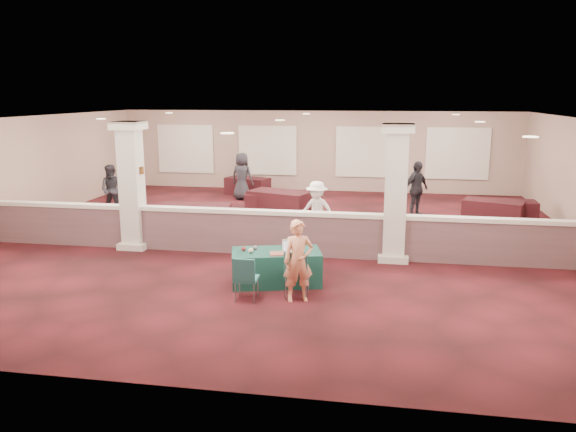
% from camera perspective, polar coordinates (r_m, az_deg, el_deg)
% --- Properties ---
extents(ground, '(16.00, 16.00, 0.00)m').
position_cam_1_polar(ground, '(15.26, -0.80, -2.33)').
color(ground, '#431015').
rests_on(ground, ground).
extents(wall_back, '(16.00, 0.04, 3.20)m').
position_cam_1_polar(wall_back, '(22.79, 2.89, 6.61)').
color(wall_back, gray).
rests_on(wall_back, ground).
extents(wall_front, '(16.00, 0.04, 3.20)m').
position_cam_1_polar(wall_front, '(7.41, -12.28, -5.70)').
color(wall_front, gray).
rests_on(wall_front, ground).
extents(wall_left, '(0.04, 16.00, 3.20)m').
position_cam_1_polar(wall_left, '(18.18, -26.51, 3.89)').
color(wall_left, gray).
rests_on(wall_left, ground).
extents(ceiling, '(16.00, 16.00, 0.02)m').
position_cam_1_polar(ceiling, '(14.78, -0.84, 9.76)').
color(ceiling, white).
rests_on(ceiling, wall_back).
extents(partition_wall, '(15.60, 0.28, 1.10)m').
position_cam_1_polar(partition_wall, '(13.70, -1.95, -1.59)').
color(partition_wall, brown).
rests_on(partition_wall, ground).
extents(column_left, '(0.72, 0.72, 3.20)m').
position_cam_1_polar(column_left, '(14.59, -15.59, 3.11)').
color(column_left, beige).
rests_on(column_left, ground).
extents(column_right, '(0.72, 0.72, 3.20)m').
position_cam_1_polar(column_right, '(13.21, 10.87, 2.41)').
color(column_right, beige).
rests_on(column_right, ground).
extents(sconce_left, '(0.12, 0.12, 0.18)m').
position_cam_1_polar(sconce_left, '(14.66, -16.67, 4.52)').
color(sconce_left, brown).
rests_on(sconce_left, column_left).
extents(sconce_right, '(0.12, 0.12, 0.18)m').
position_cam_1_polar(sconce_right, '(14.43, -14.66, 4.51)').
color(sconce_right, brown).
rests_on(sconce_right, column_left).
extents(near_table, '(1.99, 1.35, 0.70)m').
position_cam_1_polar(near_table, '(11.64, -1.20, -5.23)').
color(near_table, '#0F3931').
rests_on(near_table, ground).
extents(conf_chair_main, '(0.47, 0.48, 0.94)m').
position_cam_1_polar(conf_chair_main, '(10.77, 0.88, -5.52)').
color(conf_chair_main, '#1F575C').
rests_on(conf_chair_main, ground).
extents(conf_chair_side, '(0.44, 0.45, 0.87)m').
position_cam_1_polar(conf_chair_side, '(10.63, -4.35, -6.05)').
color(conf_chair_side, '#1F575C').
rests_on(conf_chair_side, ground).
extents(woman, '(0.66, 0.54, 1.57)m').
position_cam_1_polar(woman, '(10.57, 1.06, -4.59)').
color(woman, tan).
rests_on(woman, ground).
extents(far_table_front_left, '(2.11, 1.29, 0.80)m').
position_cam_1_polar(far_table_front_left, '(16.08, -9.40, -0.27)').
color(far_table_front_left, black).
rests_on(far_table_front_left, ground).
extents(far_table_front_center, '(2.15, 1.55, 0.79)m').
position_cam_1_polar(far_table_front_center, '(18.16, -0.87, 1.31)').
color(far_table_front_center, black).
rests_on(far_table_front_center, ground).
extents(far_table_front_right, '(1.90, 1.42, 0.69)m').
position_cam_1_polar(far_table_front_right, '(18.17, 20.11, 0.41)').
color(far_table_front_right, black).
rests_on(far_table_front_right, ground).
extents(far_table_back_left, '(1.82, 1.26, 0.67)m').
position_cam_1_polar(far_table_back_left, '(21.94, -4.13, 3.04)').
color(far_table_back_left, black).
rests_on(far_table_back_left, ground).
extents(far_table_back_center, '(1.80, 1.10, 0.68)m').
position_cam_1_polar(far_table_back_center, '(18.42, -1.71, 1.30)').
color(far_table_back_center, black).
rests_on(far_table_back_center, ground).
extents(far_table_back_right, '(1.68, 0.88, 0.67)m').
position_cam_1_polar(far_table_back_right, '(18.46, 21.40, 0.45)').
color(far_table_back_right, black).
rests_on(far_table_back_right, ground).
extents(attendee_a, '(0.84, 0.54, 1.63)m').
position_cam_1_polar(attendee_a, '(19.05, -17.41, 2.55)').
color(attendee_a, black).
rests_on(attendee_a, ground).
extents(attendee_b, '(1.11, 0.70, 1.61)m').
position_cam_1_polar(attendee_b, '(14.93, 2.94, 0.49)').
color(attendee_b, silver).
rests_on(attendee_b, ground).
extents(attendee_c, '(1.08, 1.11, 1.79)m').
position_cam_1_polar(attendee_c, '(18.27, 12.90, 2.66)').
color(attendee_c, black).
rests_on(attendee_c, ground).
extents(attendee_d, '(0.95, 0.66, 1.74)m').
position_cam_1_polar(attendee_d, '(20.86, -4.70, 4.04)').
color(attendee_d, black).
rests_on(attendee_d, ground).
extents(laptop_base, '(0.36, 0.29, 0.02)m').
position_cam_1_polar(laptop_base, '(11.52, 0.23, -3.57)').
color(laptop_base, silver).
rests_on(laptop_base, near_table).
extents(laptop_screen, '(0.31, 0.09, 0.21)m').
position_cam_1_polar(laptop_screen, '(11.59, 0.17, -2.88)').
color(laptop_screen, silver).
rests_on(laptop_screen, near_table).
extents(screen_glow, '(0.28, 0.08, 0.18)m').
position_cam_1_polar(screen_glow, '(11.59, 0.18, -2.96)').
color(screen_glow, silver).
rests_on(screen_glow, near_table).
extents(knitting, '(0.44, 0.38, 0.03)m').
position_cam_1_polar(knitting, '(11.31, -0.88, -3.84)').
color(knitting, '#BD3D1E').
rests_on(knitting, near_table).
extents(yarn_cream, '(0.10, 0.10, 0.10)m').
position_cam_1_polar(yarn_cream, '(11.41, -3.81, -3.52)').
color(yarn_cream, beige).
rests_on(yarn_cream, near_table).
extents(yarn_red, '(0.10, 0.10, 0.10)m').
position_cam_1_polar(yarn_red, '(11.55, -4.54, -3.36)').
color(yarn_red, maroon).
rests_on(yarn_red, near_table).
extents(yarn_grey, '(0.10, 0.10, 0.10)m').
position_cam_1_polar(yarn_grey, '(11.62, -3.37, -3.24)').
color(yarn_grey, '#4E4E53').
rests_on(yarn_grey, near_table).
extents(scissors, '(0.12, 0.06, 0.01)m').
position_cam_1_polar(scissors, '(11.34, 2.02, -3.84)').
color(scissors, red).
rests_on(scissors, near_table).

